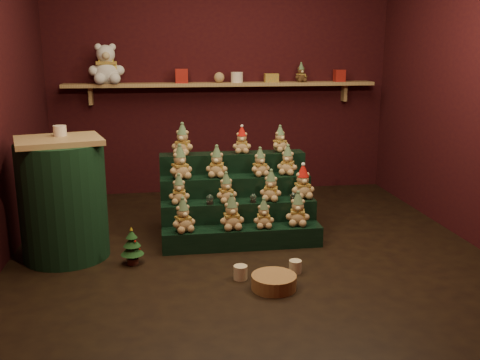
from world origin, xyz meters
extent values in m
plane|color=black|center=(0.00, 0.00, 0.00)|extent=(4.00, 4.00, 0.00)
cube|color=black|center=(0.00, 2.05, 1.40)|extent=(4.00, 0.10, 2.80)
cube|color=black|center=(0.00, -2.05, 1.40)|extent=(4.00, 0.10, 2.80)
cube|color=black|center=(2.05, 0.00, 1.40)|extent=(0.10, 4.00, 2.80)
cube|color=tan|center=(0.00, 1.87, 1.30)|extent=(3.60, 0.26, 0.04)
cube|color=tan|center=(-1.50, 1.94, 1.18)|extent=(0.04, 0.12, 0.20)
cube|color=tan|center=(1.50, 1.94, 1.18)|extent=(0.04, 0.12, 0.20)
cube|color=black|center=(-0.04, 0.01, 0.09)|extent=(1.40, 0.22, 0.18)
cube|color=black|center=(-0.04, 0.23, 0.18)|extent=(1.40, 0.22, 0.36)
cube|color=black|center=(-0.04, 0.45, 0.27)|extent=(1.40, 0.22, 0.54)
cube|color=black|center=(-0.04, 0.67, 0.36)|extent=(1.40, 0.22, 0.72)
cylinder|color=black|center=(-0.31, 0.17, 0.37)|extent=(0.06, 0.06, 0.02)
sphere|color=white|center=(-0.31, 0.17, 0.41)|extent=(0.07, 0.07, 0.07)
cylinder|color=black|center=(0.08, 0.17, 0.37)|extent=(0.05, 0.05, 0.02)
sphere|color=white|center=(0.08, 0.17, 0.41)|extent=(0.06, 0.06, 0.06)
cylinder|color=black|center=(0.44, 0.17, 0.37)|extent=(0.05, 0.05, 0.02)
sphere|color=white|center=(0.44, 0.17, 0.41)|extent=(0.06, 0.06, 0.06)
cube|color=tan|center=(-1.53, 0.02, 0.99)|extent=(0.78, 0.70, 0.04)
cylinder|color=#10321B|center=(-1.53, 0.02, 0.48)|extent=(0.70, 0.70, 0.96)
cylinder|color=beige|center=(-1.53, 0.12, 1.05)|extent=(0.11, 0.11, 0.08)
cylinder|color=#462319|center=(-0.98, -0.23, 0.02)|extent=(0.09, 0.09, 0.05)
cone|color=#153A19|center=(-0.98, -0.23, 0.13)|extent=(0.19, 0.19, 0.09)
cone|color=#153A19|center=(-0.98, -0.23, 0.20)|extent=(0.14, 0.14, 0.08)
cone|color=#153A19|center=(-0.98, -0.23, 0.26)|extent=(0.09, 0.09, 0.07)
cone|color=yellow|center=(-0.98, -0.23, 0.30)|extent=(0.03, 0.03, 0.03)
cylinder|color=beige|center=(-0.16, -0.65, 0.05)|extent=(0.11, 0.11, 0.11)
cylinder|color=beige|center=(0.28, -0.59, 0.05)|extent=(0.10, 0.10, 0.10)
cylinder|color=#A17941|center=(0.06, -0.85, 0.05)|extent=(0.34, 0.34, 0.10)
cube|color=#AF231B|center=(-0.47, 1.85, 1.40)|extent=(0.14, 0.14, 0.16)
cylinder|color=beige|center=(0.17, 1.85, 1.38)|extent=(0.14, 0.14, 0.12)
cube|color=#AF231B|center=(1.40, 1.85, 1.39)|extent=(0.12, 0.12, 0.14)
sphere|color=tan|center=(-0.04, 1.85, 1.38)|extent=(0.12, 0.12, 0.12)
cube|color=orange|center=(0.58, 1.85, 1.37)|extent=(0.16, 0.10, 0.10)
camera|label=1|loc=(-0.71, -4.37, 1.70)|focal=40.00mm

